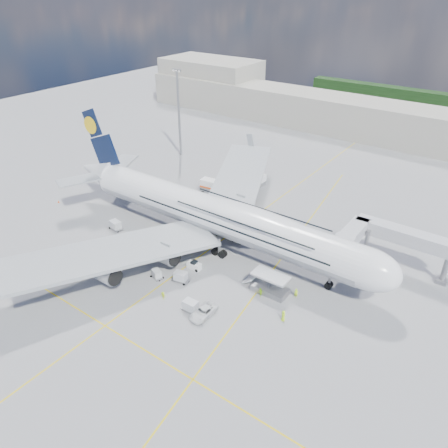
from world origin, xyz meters
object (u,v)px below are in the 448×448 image
Objects in this scene: cone_wing_right_inner at (122,263)px; dolly_row_c at (157,274)px; dolly_row_a at (75,270)px; cone_wing_left_outer at (202,193)px; light_mast at (179,112)px; dolly_nose_far at (181,277)px; jet_bridge at (382,238)px; cone_tail at (58,202)px; crew_van at (283,316)px; dolly_back at (90,254)px; baggage_tug at (194,265)px; cone_nose at (391,286)px; cargo_loader at (269,286)px; catering_truck_inner at (212,188)px; crew_wing at (141,250)px; airliner at (218,216)px; cone_wing_left_inner at (210,201)px; cone_wing_right_outer at (95,255)px; crew_nose at (296,293)px; crew_loader at (260,293)px; dolly_nose_near at (191,306)px; dolly_row_b at (115,225)px; crew_tug at (163,296)px; catering_truck_outer at (252,176)px; service_van at (203,312)px.

dolly_row_c is at bearing 4.89° from cone_wing_right_inner.
cone_wing_right_inner is at bearing 55.02° from dolly_row_a.
dolly_row_a is 40.35m from cone_wing_left_outer.
light_mast is at bearing 115.91° from dolly_row_a.
dolly_nose_far is 36.73m from cone_wing_left_outer.
jet_bridge reaches higher than cone_tail.
cone_wing_right_inner is at bearing 70.49° from crew_van.
crew_van reaches higher than dolly_row_c.
jet_bridge is 6.04× the size of dolly_back.
baggage_tug reaches higher than cone_nose.
cargo_loader is at bearing 13.47° from dolly_nose_far.
light_mast reaches higher than baggage_tug.
light_mast is at bearing 139.67° from catering_truck_inner.
cone_wing_left_outer is 1.00× the size of cone_wing_right_inner.
crew_wing is 3.31× the size of cone_tail.
airliner reaches higher than dolly_row_c.
dolly_row_c is 4.64× the size of cone_wing_left_inner.
crew_wing reaches higher than dolly_back.
airliner is 26.32m from dolly_back.
cone_wing_right_outer is at bearing -154.03° from cone_nose.
crew_nose is 1.06× the size of crew_loader.
dolly_row_a is at bearing -124.93° from airliner.
dolly_back reaches higher than dolly_row_c.
dolly_row_a is at bearing 159.56° from crew_wing.
dolly_nose_near is at bearing -12.55° from cone_tail.
cone_nose is 0.91× the size of cone_wing_left_inner.
dolly_nose_far is (-27.57, -24.95, -5.79)m from jet_bridge.
cone_wing_right_outer reaches higher than cone_tail.
cone_wing_left_outer reaches higher than dolly_row_a.
dolly_row_b is 1.79× the size of crew_wing.
dolly_row_c is at bearing -75.69° from catering_truck_inner.
airliner reaches higher than crew_tug.
crew_loader is (7.38, 10.03, -0.27)m from dolly_nose_near.
dolly_row_a is 40.12m from crew_van.
dolly_row_a is 58.33m from cone_nose.
baggage_tug is at bearing 42.27° from dolly_back.
catering_truck_outer reaches higher than dolly_row_c.
cone_wing_right_inner is (-10.88, -16.54, -6.61)m from airliner.
dolly_nose_near reaches higher than cone_wing_right_outer.
cone_wing_right_inner is at bearing -60.32° from light_mast.
dolly_nose_near is 6.23× the size of cone_wing_left_outer.
dolly_row_a is 20.51m from dolly_nose_far.
dolly_nose_far is (1.97, -14.02, -5.80)m from airliner.
cone_tail is (-28.07, -25.68, -1.59)m from catering_truck_inner.
dolly_back is (-15.04, -3.12, 0.06)m from dolly_row_c.
dolly_row_b is 1.19× the size of dolly_row_c.
crew_van is (20.28, 1.83, -0.08)m from dolly_nose_far.
cone_tail is (-54.18, 11.21, -0.47)m from service_van.
cone_tail is at bearing 147.72° from crew_tug.
dolly_row_a is 0.96× the size of dolly_row_c.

